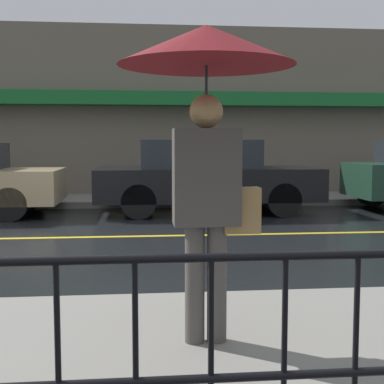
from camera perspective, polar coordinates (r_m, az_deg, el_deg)
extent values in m
plane|color=black|center=(8.54, -13.72, -4.76)|extent=(80.00, 80.00, 0.00)
cube|color=gray|center=(13.21, -10.89, -0.90)|extent=(28.00, 2.05, 0.14)
cube|color=gold|center=(8.54, -13.72, -4.74)|extent=(25.20, 0.12, 0.01)
cube|color=#706656|center=(14.33, -10.62, 8.33)|extent=(28.00, 0.30, 4.52)
cube|color=#196B2D|center=(13.93, -10.79, 9.83)|extent=(16.80, 0.55, 0.35)
cylinder|color=black|center=(2.20, -14.07, -18.34)|extent=(0.02, 0.02, 0.88)
cylinder|color=black|center=(2.18, -6.02, -18.46)|extent=(0.02, 0.02, 0.88)
cylinder|color=black|center=(2.20, 2.03, -18.23)|extent=(0.02, 0.02, 0.88)
cylinder|color=black|center=(2.25, 9.79, -17.70)|extent=(0.02, 0.02, 0.88)
cylinder|color=black|center=(2.35, 17.01, -16.92)|extent=(0.02, 0.02, 0.88)
cylinder|color=#4C4742|center=(3.56, 0.29, -9.75)|extent=(0.13, 0.13, 0.79)
cylinder|color=#4C4742|center=(3.58, 2.67, -9.68)|extent=(0.13, 0.13, 0.79)
cube|color=#47423D|center=(3.46, 1.51, 1.63)|extent=(0.43, 0.26, 0.62)
sphere|color=#AA8551|center=(3.46, 1.53, 8.58)|extent=(0.22, 0.22, 0.22)
cylinder|color=#262628|center=(3.45, 1.53, 7.50)|extent=(0.02, 0.02, 0.71)
cone|color=maroon|center=(3.50, 1.55, 15.38)|extent=(1.13, 1.13, 0.26)
cube|color=#9E7A47|center=(3.51, 5.29, -1.95)|extent=(0.24, 0.12, 0.30)
cylinder|color=black|center=(12.24, -16.98, -0.34)|extent=(0.64, 0.22, 0.64)
cylinder|color=black|center=(10.56, -18.78, -1.24)|extent=(0.64, 0.22, 0.64)
cube|color=black|center=(11.21, 1.58, 0.92)|extent=(4.60, 1.91, 0.66)
cube|color=#1E2328|center=(11.16, 0.65, 4.08)|extent=(2.39, 1.76, 0.58)
cylinder|color=black|center=(12.32, 7.66, -0.04)|extent=(0.68, 0.22, 0.68)
cylinder|color=black|center=(10.69, 9.76, -0.86)|extent=(0.68, 0.22, 0.68)
cylinder|color=black|center=(11.99, -5.73, -0.16)|extent=(0.68, 0.22, 0.68)
cylinder|color=black|center=(10.30, -5.72, -1.04)|extent=(0.68, 0.22, 0.68)
cylinder|color=black|center=(13.06, 18.65, 0.06)|extent=(0.69, 0.22, 0.69)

